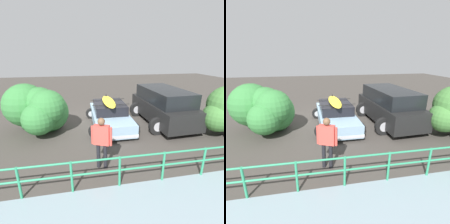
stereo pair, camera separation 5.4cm
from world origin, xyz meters
The scene contains 6 objects.
ground_plane centered at (0.00, 0.00, -0.01)m, with size 44.00×44.00×0.02m, color #423D38.
sedan_car centered at (-0.50, 0.57, 0.59)m, with size 2.44×4.15×1.50m.
suv_car centered at (-3.42, 0.72, 0.99)m, with size 2.88×4.75×1.91m.
person_bystander centered at (0.41, 4.15, 1.07)m, with size 0.64×0.38×1.78m.
railing_fence centered at (-0.63, 5.12, 0.63)m, with size 9.39×0.18×0.96m.
bush_near_left centered at (2.99, 0.71, 1.13)m, with size 3.06×2.91×2.41m.
Camera 2 is at (0.99, 9.16, 3.66)m, focal length 28.00 mm.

